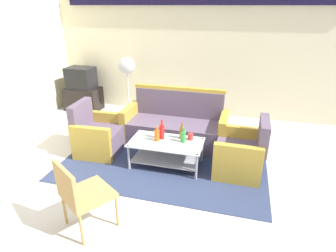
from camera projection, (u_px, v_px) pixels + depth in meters
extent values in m
plane|color=beige|center=(156.00, 188.00, 3.81)|extent=(14.00, 14.00, 0.00)
cube|color=beige|center=(198.00, 50.00, 5.96)|extent=(6.52, 0.12, 2.80)
cube|color=#2D3856|center=(165.00, 160.00, 4.49)|extent=(3.14, 2.09, 0.01)
cube|color=#5B4C60|center=(174.00, 133.00, 4.93)|extent=(1.61, 0.71, 0.42)
cube|color=#5B4C60|center=(179.00, 103.00, 5.03)|extent=(1.60, 0.15, 0.48)
cube|color=#B79333|center=(223.00, 133.00, 4.68)|extent=(0.13, 0.70, 0.62)
cube|color=#B79333|center=(130.00, 123.00, 5.10)|extent=(0.13, 0.70, 0.62)
cube|color=#B79333|center=(179.00, 88.00, 4.92)|extent=(1.64, 0.12, 0.06)
cube|color=#5B4C60|center=(101.00, 140.00, 4.67)|extent=(0.69, 0.63, 0.40)
cube|color=#5B4C60|center=(81.00, 115.00, 4.57)|extent=(0.15, 0.60, 0.45)
cube|color=#B79333|center=(108.00, 128.00, 4.93)|extent=(0.66, 0.13, 0.58)
cube|color=#B79333|center=(91.00, 144.00, 4.34)|extent=(0.66, 0.13, 0.58)
cube|color=#5B4C60|center=(238.00, 159.00, 4.12)|extent=(0.67, 0.61, 0.40)
cube|color=#5B4C60|center=(263.00, 135.00, 3.87)|extent=(0.13, 0.60, 0.45)
cube|color=#B79333|center=(237.00, 165.00, 3.79)|extent=(0.66, 0.11, 0.58)
cube|color=#B79333|center=(239.00, 143.00, 4.37)|extent=(0.66, 0.11, 0.58)
cube|color=silver|center=(166.00, 142.00, 4.19)|extent=(1.10, 0.60, 0.02)
cube|color=#9E9EA5|center=(166.00, 158.00, 4.29)|extent=(1.00, 0.52, 0.02)
cylinder|color=#9E9EA5|center=(141.00, 142.00, 4.61)|extent=(0.04, 0.04, 0.40)
cylinder|color=#9E9EA5|center=(202.00, 150.00, 4.37)|extent=(0.04, 0.04, 0.40)
cylinder|color=#9E9EA5|center=(129.00, 157.00, 4.15)|extent=(0.04, 0.04, 0.40)
cylinder|color=#9E9EA5|center=(196.00, 167.00, 3.91)|extent=(0.04, 0.04, 0.40)
cylinder|color=brown|center=(182.00, 133.00, 4.25)|extent=(0.07, 0.07, 0.18)
cylinder|color=brown|center=(182.00, 125.00, 4.20)|extent=(0.03, 0.03, 0.08)
cylinder|color=#D85919|center=(157.00, 135.00, 4.19)|extent=(0.08, 0.08, 0.17)
cylinder|color=#D85919|center=(157.00, 128.00, 4.14)|extent=(0.03, 0.03, 0.07)
cylinder|color=red|center=(162.00, 132.00, 4.24)|extent=(0.08, 0.08, 0.22)
cylinder|color=red|center=(162.00, 123.00, 4.18)|extent=(0.03, 0.03, 0.09)
cylinder|color=#2D8C38|center=(183.00, 137.00, 4.15)|extent=(0.07, 0.07, 0.17)
cylinder|color=#2D8C38|center=(183.00, 129.00, 4.10)|extent=(0.03, 0.03, 0.07)
cylinder|color=red|center=(190.00, 137.00, 4.23)|extent=(0.08, 0.08, 0.10)
cube|color=black|center=(84.00, 99.00, 6.58)|extent=(0.80, 0.50, 0.52)
cube|color=black|center=(81.00, 78.00, 6.38)|extent=(0.62, 0.46, 0.48)
cube|color=black|center=(86.00, 76.00, 6.58)|extent=(0.51, 0.03, 0.36)
cylinder|color=#2D2D33|center=(129.00, 112.00, 6.45)|extent=(0.32, 0.32, 0.03)
cylinder|color=#B2B2B7|center=(128.00, 92.00, 6.26)|extent=(0.03, 0.03, 0.95)
sphere|color=#B2B2B7|center=(127.00, 66.00, 6.02)|extent=(0.36, 0.36, 0.36)
cube|color=#AD844C|center=(88.00, 194.00, 3.01)|extent=(0.66, 0.66, 0.04)
cube|color=#AD844C|center=(66.00, 185.00, 2.79)|extent=(0.42, 0.30, 0.40)
cylinder|color=#AD844C|center=(98.00, 193.00, 3.37)|extent=(0.03, 0.03, 0.42)
cylinder|color=#AD844C|center=(117.00, 210.00, 3.08)|extent=(0.03, 0.03, 0.42)
cylinder|color=#AD844C|center=(64.00, 208.00, 3.11)|extent=(0.03, 0.03, 0.42)
cylinder|color=#AD844C|center=(81.00, 229.00, 2.83)|extent=(0.03, 0.03, 0.42)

